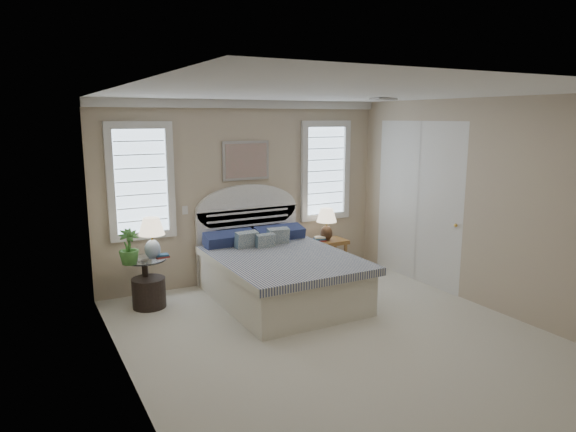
{
  "coord_description": "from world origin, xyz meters",
  "views": [
    {
      "loc": [
        -3.07,
        -4.54,
        2.45
      ],
      "look_at": [
        -0.08,
        1.0,
        1.24
      ],
      "focal_mm": 32.0,
      "sensor_mm": 36.0,
      "label": 1
    }
  ],
  "objects_px": {
    "side_table_left": "(145,277)",
    "bed": "(277,271)",
    "lamp_left": "(152,233)",
    "floor_pot": "(149,293)",
    "lamp_right": "(327,221)"
  },
  "relations": [
    {
      "from": "lamp_left",
      "to": "lamp_right",
      "type": "distance_m",
      "value": 2.78
    },
    {
      "from": "side_table_left",
      "to": "lamp_left",
      "type": "distance_m",
      "value": 0.59
    },
    {
      "from": "lamp_left",
      "to": "side_table_left",
      "type": "bearing_deg",
      "value": 170.08
    },
    {
      "from": "side_table_left",
      "to": "lamp_right",
      "type": "distance_m",
      "value": 2.92
    },
    {
      "from": "floor_pot",
      "to": "lamp_left",
      "type": "xyz_separation_m",
      "value": [
        0.1,
        0.08,
        0.77
      ]
    },
    {
      "from": "lamp_left",
      "to": "lamp_right",
      "type": "relative_size",
      "value": 1.06
    },
    {
      "from": "floor_pot",
      "to": "lamp_left",
      "type": "bearing_deg",
      "value": 41.47
    },
    {
      "from": "bed",
      "to": "floor_pot",
      "type": "distance_m",
      "value": 1.72
    },
    {
      "from": "bed",
      "to": "lamp_right",
      "type": "xyz_separation_m",
      "value": [
        1.23,
        0.7,
        0.46
      ]
    },
    {
      "from": "side_table_left",
      "to": "floor_pot",
      "type": "xyz_separation_m",
      "value": [
        0.01,
        -0.1,
        -0.19
      ]
    },
    {
      "from": "bed",
      "to": "side_table_left",
      "type": "relative_size",
      "value": 3.61
    },
    {
      "from": "floor_pot",
      "to": "lamp_right",
      "type": "height_order",
      "value": "lamp_right"
    },
    {
      "from": "floor_pot",
      "to": "lamp_left",
      "type": "distance_m",
      "value": 0.78
    },
    {
      "from": "side_table_left",
      "to": "bed",
      "type": "bearing_deg",
      "value": -19.74
    },
    {
      "from": "bed",
      "to": "floor_pot",
      "type": "height_order",
      "value": "bed"
    },
    {
      "from": "bed",
      "to": "floor_pot",
      "type": "bearing_deg",
      "value": 163.36
    },
    {
      "from": "floor_pot",
      "to": "bed",
      "type": "bearing_deg",
      "value": -16.64
    },
    {
      "from": "bed",
      "to": "lamp_left",
      "type": "bearing_deg",
      "value": 159.6
    },
    {
      "from": "floor_pot",
      "to": "lamp_left",
      "type": "relative_size",
      "value": 0.79
    },
    {
      "from": "side_table_left",
      "to": "floor_pot",
      "type": "bearing_deg",
      "value": -82.96
    },
    {
      "from": "bed",
      "to": "lamp_right",
      "type": "relative_size",
      "value": 4.39
    },
    {
      "from": "side_table_left",
      "to": "lamp_left",
      "type": "relative_size",
      "value": 1.15
    }
  ]
}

